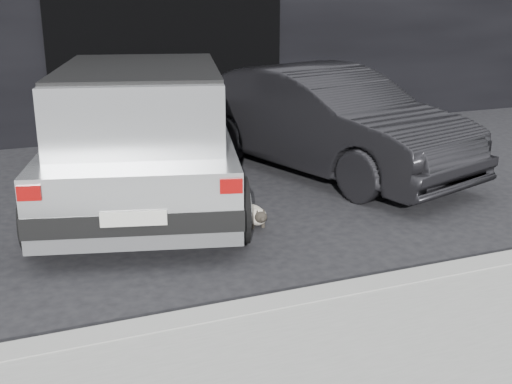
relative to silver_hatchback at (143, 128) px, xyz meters
name	(u,v)px	position (x,y,z in m)	size (l,w,h in m)	color
ground	(177,214)	(0.21, -0.60, -0.89)	(80.00, 80.00, 0.00)	black
garage_opening	(170,60)	(1.21, 3.39, 0.41)	(4.00, 0.10, 2.60)	black
curb	(374,289)	(1.21, -3.20, -0.83)	(18.00, 0.25, 0.12)	gray
sidewalk	(470,364)	(1.21, -4.40, -0.83)	(18.00, 2.20, 0.11)	gray
silver_hatchback	(143,128)	(0.00, 0.00, 0.00)	(3.05, 4.77, 1.63)	silver
second_car	(326,120)	(2.61, 0.38, -0.17)	(1.53, 4.38, 1.44)	black
cat_siamese	(255,215)	(0.91, -1.28, -0.78)	(0.27, 0.72, 0.25)	beige
cat_white	(114,218)	(-0.55, -0.97, -0.72)	(0.70, 0.42, 0.35)	silver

